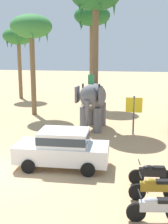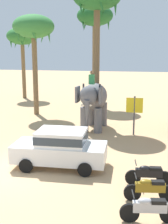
# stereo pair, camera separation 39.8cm
# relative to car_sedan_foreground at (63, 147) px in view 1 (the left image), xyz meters

# --- Properties ---
(ground_plane) EXTENTS (120.00, 120.00, 0.00)m
(ground_plane) POSITION_rel_car_sedan_foreground_xyz_m (-1.94, -0.80, -0.93)
(ground_plane) COLOR tan
(car_sedan_foreground) EXTENTS (4.17, 2.01, 1.70)m
(car_sedan_foreground) POSITION_rel_car_sedan_foreground_xyz_m (0.00, 0.00, 0.00)
(car_sedan_foreground) COLOR white
(car_sedan_foreground) RESTS_ON ground
(elephant_with_mahout) EXTENTS (1.72, 3.90, 3.88)m
(elephant_with_mahout) POSITION_rel_car_sedan_foreground_xyz_m (0.37, 6.45, 1.06)
(elephant_with_mahout) COLOR slate
(elephant_with_mahout) RESTS_ON ground
(motorcycle_nearest_camera) EXTENTS (1.79, 0.55, 0.94)m
(motorcycle_nearest_camera) POSITION_rel_car_sedan_foreground_xyz_m (3.82, -3.60, -0.46)
(motorcycle_nearest_camera) COLOR black
(motorcycle_nearest_camera) RESTS_ON ground
(motorcycle_second_in_row) EXTENTS (1.79, 0.55, 0.94)m
(motorcycle_second_in_row) POSITION_rel_car_sedan_foreground_xyz_m (3.86, -2.30, -0.46)
(motorcycle_second_in_row) COLOR black
(motorcycle_second_in_row) RESTS_ON ground
(motorcycle_mid_row) EXTENTS (1.80, 0.55, 0.94)m
(motorcycle_mid_row) POSITION_rel_car_sedan_foreground_xyz_m (3.83, -1.10, -0.46)
(motorcycle_mid_row) COLOR black
(motorcycle_mid_row) RESTS_ON ground
(palm_tree_behind_elephant) EXTENTS (3.20, 3.20, 7.45)m
(palm_tree_behind_elephant) POSITION_rel_car_sedan_foreground_xyz_m (-9.14, 17.47, 5.43)
(palm_tree_behind_elephant) COLOR brown
(palm_tree_behind_elephant) RESTS_ON ground
(palm_tree_near_hut) EXTENTS (3.20, 3.20, 8.99)m
(palm_tree_near_hut) POSITION_rel_car_sedan_foreground_xyz_m (-0.97, 14.67, 6.87)
(palm_tree_near_hut) COLOR brown
(palm_tree_near_hut) RESTS_ON ground
(palm_tree_left_of_road) EXTENTS (3.20, 3.20, 7.80)m
(palm_tree_left_of_road) POSITION_rel_car_sedan_foreground_xyz_m (-4.97, 10.07, 5.75)
(palm_tree_left_of_road) COLOR brown
(palm_tree_left_of_road) RESTS_ON ground
(palm_tree_leaning_seaward) EXTENTS (3.20, 3.20, 9.46)m
(palm_tree_leaning_seaward) POSITION_rel_car_sedan_foreground_xyz_m (0.30, 7.94, 7.29)
(palm_tree_leaning_seaward) COLOR brown
(palm_tree_leaning_seaward) RESTS_ON ground
(signboard_yellow) EXTENTS (1.00, 0.10, 2.40)m
(signboard_yellow) POSITION_rel_car_sedan_foreground_xyz_m (3.01, 5.73, 0.76)
(signboard_yellow) COLOR #4C4C51
(signboard_yellow) RESTS_ON ground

